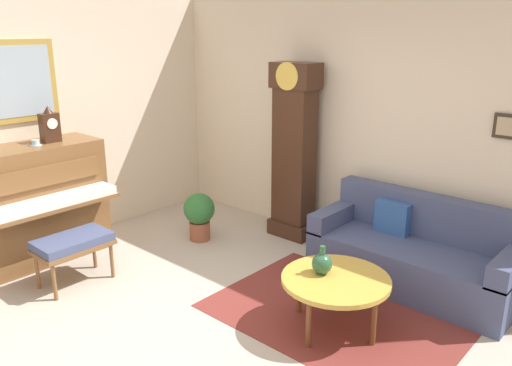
% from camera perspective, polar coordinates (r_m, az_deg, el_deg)
% --- Properties ---
extents(ground_plane, '(6.40, 6.00, 0.10)m').
position_cam_1_polar(ground_plane, '(4.46, -6.63, -16.20)').
color(ground_plane, '#B2A899').
extents(wall_left, '(0.13, 4.90, 2.80)m').
position_cam_1_polar(wall_left, '(6.03, -23.99, 6.23)').
color(wall_left, beige).
rests_on(wall_left, ground_plane).
extents(wall_back, '(5.30, 0.13, 2.80)m').
position_cam_1_polar(wall_back, '(5.69, 11.34, 6.70)').
color(wall_back, beige).
rests_on(wall_back, ground_plane).
extents(area_rug, '(2.10, 1.50, 0.01)m').
position_cam_1_polar(area_rug, '(4.62, 8.98, -14.20)').
color(area_rug, maroon).
rests_on(area_rug, ground_plane).
extents(piano, '(0.87, 1.44, 1.24)m').
position_cam_1_polar(piano, '(5.80, -23.60, -2.15)').
color(piano, brown).
rests_on(piano, ground_plane).
extents(piano_bench, '(0.42, 0.70, 0.48)m').
position_cam_1_polar(piano_bench, '(5.20, -19.72, -6.43)').
color(piano_bench, brown).
rests_on(piano_bench, ground_plane).
extents(grandfather_clock, '(0.52, 0.34, 2.03)m').
position_cam_1_polar(grandfather_clock, '(5.88, 4.26, 2.97)').
color(grandfather_clock, '#3D2316').
rests_on(grandfather_clock, ground_plane).
extents(couch, '(1.90, 0.80, 0.84)m').
position_cam_1_polar(couch, '(5.16, 17.26, -7.50)').
color(couch, '#424C70').
rests_on(couch, ground_plane).
extents(coffee_table, '(0.88, 0.88, 0.46)m').
position_cam_1_polar(coffee_table, '(4.23, 8.88, -10.75)').
color(coffee_table, gold).
rests_on(coffee_table, ground_plane).
extents(mantel_clock, '(0.13, 0.18, 0.38)m').
position_cam_1_polar(mantel_clock, '(5.72, -22.02, 5.94)').
color(mantel_clock, '#3D2316').
rests_on(mantel_clock, piano).
extents(teacup, '(0.12, 0.12, 0.06)m').
position_cam_1_polar(teacup, '(5.62, -23.35, 4.08)').
color(teacup, '#ADC6D6').
rests_on(teacup, piano).
extents(green_jug, '(0.17, 0.17, 0.24)m').
position_cam_1_polar(green_jug, '(4.23, 7.37, -8.89)').
color(green_jug, '#234C33').
rests_on(green_jug, coffee_table).
extents(potted_plant, '(0.36, 0.36, 0.56)m').
position_cam_1_polar(potted_plant, '(5.95, -6.34, -3.39)').
color(potted_plant, '#935138').
rests_on(potted_plant, ground_plane).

